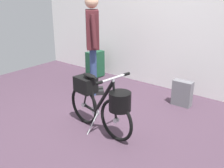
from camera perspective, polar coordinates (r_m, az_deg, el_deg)
ground_plane at (r=3.66m, az=-3.21°, el=-9.29°), size 6.11×6.11×0.00m
back_wall at (r=4.85m, az=12.63°, el=15.22°), size 6.11×0.10×2.83m
folding_bike_foreground at (r=3.39m, az=-2.23°, el=-3.72°), size 1.14×0.53×0.81m
visitor_near_wall at (r=4.53m, az=-4.06°, el=9.30°), size 0.40×0.40×1.65m
rolling_suitcase at (r=5.50m, az=-3.56°, el=4.21°), size 0.22×0.38×0.83m
backpack_on_floor at (r=4.38m, az=14.51°, el=-1.90°), size 0.30×0.18×0.40m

